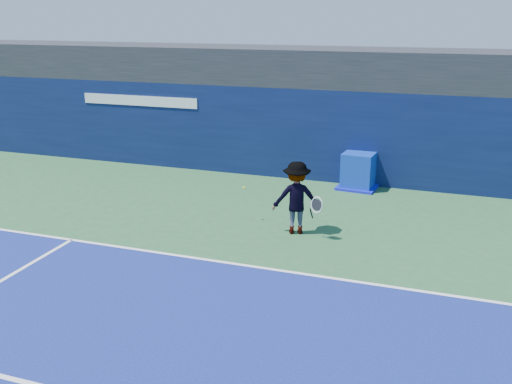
# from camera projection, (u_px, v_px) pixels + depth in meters

# --- Properties ---
(ground) EXTENTS (80.00, 80.00, 0.00)m
(ground) POSITION_uv_depth(u_px,v_px,m) (210.00, 340.00, 9.72)
(ground) COLOR #285A31
(ground) RESTS_ON ground
(baseline) EXTENTS (24.00, 0.10, 0.01)m
(baseline) POSITION_uv_depth(u_px,v_px,m) (265.00, 268.00, 12.43)
(baseline) COLOR white
(baseline) RESTS_ON ground
(stadium_band) EXTENTS (36.00, 3.00, 1.20)m
(stadium_band) POSITION_uv_depth(u_px,v_px,m) (345.00, 67.00, 19.01)
(stadium_band) COLOR black
(stadium_band) RESTS_ON back_wall_assembly
(back_wall_assembly) EXTENTS (36.00, 1.03, 3.00)m
(back_wall_assembly) POSITION_uv_depth(u_px,v_px,m) (336.00, 135.00, 18.74)
(back_wall_assembly) COLOR #0B163C
(back_wall_assembly) RESTS_ON ground
(equipment_cart) EXTENTS (1.30, 1.30, 1.14)m
(equipment_cart) POSITION_uv_depth(u_px,v_px,m) (359.00, 172.00, 18.03)
(equipment_cart) COLOR #0B2DA2
(equipment_cart) RESTS_ON ground
(tennis_player) EXTENTS (1.44, 1.02, 1.85)m
(tennis_player) POSITION_uv_depth(u_px,v_px,m) (296.00, 198.00, 14.20)
(tennis_player) COLOR silver
(tennis_player) RESTS_ON ground
(tennis_ball) EXTENTS (0.07, 0.07, 0.07)m
(tennis_ball) POSITION_uv_depth(u_px,v_px,m) (244.00, 188.00, 15.01)
(tennis_ball) COLOR #D0D617
(tennis_ball) RESTS_ON ground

